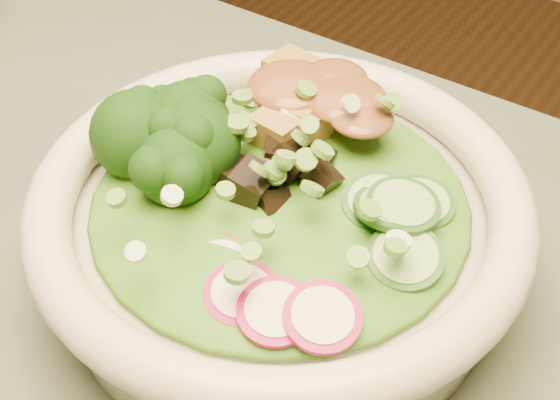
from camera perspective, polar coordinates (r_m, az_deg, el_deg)
The scene contains 9 objects.
salad_bowl at distance 0.43m, azimuth 0.00°, elevation -1.94°, with size 0.27×0.27×0.07m.
lettuce_bed at distance 0.41m, azimuth 0.00°, elevation 0.10°, with size 0.20×0.20×0.02m, color #2C6114.
broccoli_florets at distance 0.42m, azimuth -8.35°, elevation 3.07°, with size 0.08×0.07×0.04m, color black, non-canonical shape.
radish_slices at distance 0.37m, azimuth -2.37°, elevation -6.35°, with size 0.11×0.04×0.02m, color #990B49, non-canonical shape.
cucumber_slices at distance 0.40m, azimuth 9.03°, elevation -0.49°, with size 0.07×0.07×0.04m, color #97C76E, non-canonical shape.
mushroom_heap at distance 0.41m, azimuth 0.46°, elevation 2.63°, with size 0.07×0.07×0.04m, color black, non-canonical shape.
tofu_cubes at distance 0.45m, azimuth 2.37°, elevation 6.42°, with size 0.09×0.06×0.04m, color olive, non-canonical shape.
peanut_sauce at distance 0.45m, azimuth 2.42°, elevation 7.76°, with size 0.07×0.06×0.02m, color brown.
scallion_garnish at distance 0.40m, azimuth -0.00°, elevation 2.63°, with size 0.19×0.19×0.02m, color #609936, non-canonical shape.
Camera 1 is at (0.31, -0.09, 1.09)m, focal length 50.00 mm.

